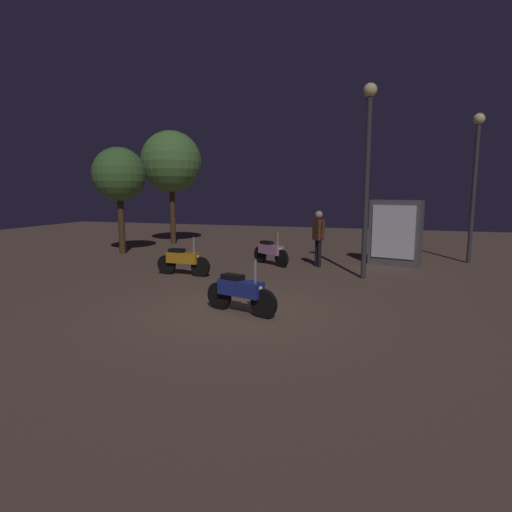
# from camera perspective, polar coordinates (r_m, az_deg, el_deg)

# --- Properties ---
(ground_plane) EXTENTS (40.00, 40.00, 0.00)m
(ground_plane) POSITION_cam_1_polar(r_m,az_deg,el_deg) (8.67, -2.71, -7.42)
(ground_plane) COLOR brown
(motorcycle_blue_foreground) EXTENTS (1.61, 0.60, 1.11)m
(motorcycle_blue_foreground) POSITION_cam_1_polar(r_m,az_deg,el_deg) (8.47, -2.07, -4.74)
(motorcycle_blue_foreground) COLOR black
(motorcycle_blue_foreground) RESTS_ON ground_plane
(motorcycle_pink_parked_left) EXTENTS (1.41, 1.04, 1.11)m
(motorcycle_pink_parked_left) POSITION_cam_1_polar(r_m,az_deg,el_deg) (13.94, 1.95, 0.60)
(motorcycle_pink_parked_left) COLOR black
(motorcycle_pink_parked_left) RESTS_ON ground_plane
(motorcycle_orange_parked_right) EXTENTS (1.66, 0.35, 1.11)m
(motorcycle_orange_parked_right) POSITION_cam_1_polar(r_m,az_deg,el_deg) (12.39, -9.66, -0.55)
(motorcycle_orange_parked_right) COLOR black
(motorcycle_orange_parked_right) RESTS_ON ground_plane
(person_rider_beside) EXTENTS (0.51, 0.56, 1.78)m
(person_rider_beside) POSITION_cam_1_polar(r_m,az_deg,el_deg) (13.64, 8.30, 3.00)
(person_rider_beside) COLOR black
(person_rider_beside) RESTS_ON ground_plane
(streetlamp_near) EXTENTS (0.36, 0.36, 5.15)m
(streetlamp_near) POSITION_cam_1_polar(r_m,az_deg,el_deg) (12.02, 14.61, 12.52)
(streetlamp_near) COLOR #38383D
(streetlamp_near) RESTS_ON ground_plane
(streetlamp_far) EXTENTS (0.36, 0.36, 4.84)m
(streetlamp_far) POSITION_cam_1_polar(r_m,az_deg,el_deg) (15.87, 27.11, 10.24)
(streetlamp_far) COLOR #38383D
(streetlamp_far) RESTS_ON ground_plane
(tree_left_bg) EXTENTS (2.67, 2.67, 5.00)m
(tree_left_bg) POSITION_cam_1_polar(r_m,az_deg,el_deg) (19.78, -11.20, 12.15)
(tree_left_bg) COLOR #4C331E
(tree_left_bg) RESTS_ON ground_plane
(tree_center_bg) EXTENTS (2.00, 2.00, 4.00)m
(tree_center_bg) POSITION_cam_1_polar(r_m,az_deg,el_deg) (17.13, -17.72, 10.21)
(tree_center_bg) COLOR #4C331E
(tree_center_bg) RESTS_ON ground_plane
(kiosk_billboard) EXTENTS (1.68, 0.91, 2.10)m
(kiosk_billboard) POSITION_cam_1_polar(r_m,az_deg,el_deg) (14.53, 18.00, 2.95)
(kiosk_billboard) COLOR #595960
(kiosk_billboard) RESTS_ON ground_plane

